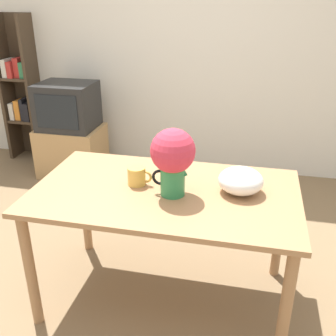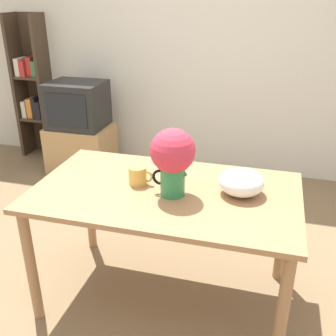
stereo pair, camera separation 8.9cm
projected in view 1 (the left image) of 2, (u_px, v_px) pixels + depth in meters
name	position (u px, v px, depth m)	size (l,w,h in m)	color
ground_plane	(128.00, 288.00, 2.56)	(12.00, 12.00, 0.00)	#7F6647
wall_back	(188.00, 43.00, 3.85)	(8.00, 0.05, 2.60)	silver
table	(165.00, 205.00, 2.23)	(1.48, 0.86, 0.76)	#A3754C
flower_vase	(173.00, 157.00, 2.05)	(0.24, 0.24, 0.37)	#2D844C
coffee_mug	(137.00, 176.00, 2.23)	(0.14, 0.10, 0.11)	gold
white_bowl	(241.00, 181.00, 2.14)	(0.25, 0.25, 0.14)	white
tv_stand	(72.00, 151.00, 4.08)	(0.63, 0.48, 0.50)	tan
tv_set	(67.00, 106.00, 3.88)	(0.54, 0.46, 0.45)	black
bookshelf	(21.00, 90.00, 4.31)	(0.36, 0.26, 1.56)	#423323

